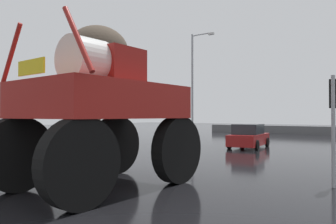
# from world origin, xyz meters

# --- Properties ---
(ground_plane) EXTENTS (120.00, 120.00, 0.00)m
(ground_plane) POSITION_xyz_m (0.00, 18.00, 0.00)
(ground_plane) COLOR black
(median_island) EXTENTS (1.14, 8.14, 0.15)m
(median_island) POSITION_xyz_m (-3.79, 4.64, 0.07)
(median_island) COLOR #B2AFA8
(median_island) RESTS_ON ground
(oversize_sprayer) EXTENTS (3.96, 5.62, 4.48)m
(oversize_sprayer) POSITION_xyz_m (-0.29, 5.23, 2.23)
(oversize_sprayer) COLOR black
(oversize_sprayer) RESTS_ON ground
(sedan_ahead) EXTENTS (2.30, 4.29, 1.52)m
(sedan_ahead) POSITION_xyz_m (-1.63, 18.67, 0.71)
(sedan_ahead) COLOR maroon
(sedan_ahead) RESTS_ON ground
(traffic_signal_near_left) EXTENTS (0.24, 0.54, 3.74)m
(traffic_signal_near_left) POSITION_xyz_m (-4.66, 9.37, 2.73)
(traffic_signal_near_left) COLOR #A8AAAF
(traffic_signal_near_left) RESTS_ON ground
(traffic_signal_near_right) EXTENTS (0.24, 0.54, 3.21)m
(traffic_signal_near_right) POSITION_xyz_m (5.00, 9.38, 2.33)
(traffic_signal_near_right) COLOR #A8AAAF
(traffic_signal_near_right) RESTS_ON ground
(streetlight_far_left) EXTENTS (2.25, 0.24, 9.30)m
(streetlight_far_left) POSITION_xyz_m (-8.60, 22.99, 5.15)
(streetlight_far_left) COLOR #A8AAAF
(streetlight_far_left) RESTS_ON ground
(bare_tree_left) EXTENTS (4.28, 4.28, 8.32)m
(bare_tree_left) POSITION_xyz_m (-10.69, 13.87, 6.44)
(bare_tree_left) COLOR #473828
(bare_tree_left) RESTS_ON ground
(roadside_barrier) EXTENTS (28.74, 0.24, 0.90)m
(roadside_barrier) POSITION_xyz_m (0.00, 36.46, 0.45)
(roadside_barrier) COLOR #59595B
(roadside_barrier) RESTS_ON ground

